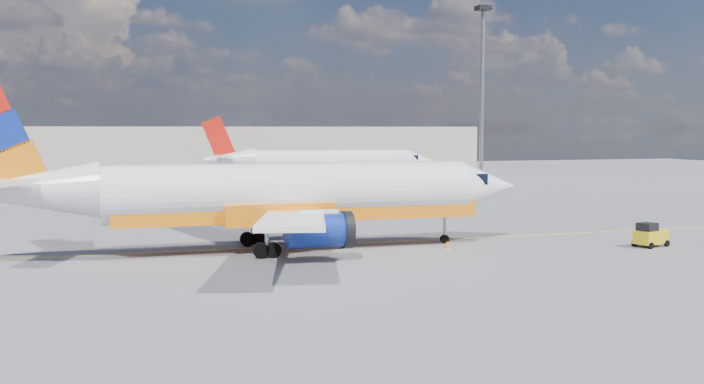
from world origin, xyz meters
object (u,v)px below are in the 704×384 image
object	(u,v)px
gse_tug	(650,235)
traffic_cone	(447,245)
main_jet	(275,195)
second_jet	(325,163)

from	to	relation	value
gse_tug	traffic_cone	bearing A→B (deg)	148.86
main_jet	second_jet	distance (m)	54.60
main_jet	traffic_cone	xyz separation A→B (m)	(10.77, -2.43, -3.30)
main_jet	gse_tug	distance (m)	24.67
main_jet	gse_tug	bearing A→B (deg)	-12.63
traffic_cone	gse_tug	bearing A→B (deg)	-13.72
second_jet	gse_tug	bearing A→B (deg)	-76.80
second_jet	traffic_cone	bearing A→B (deg)	-90.22
main_jet	gse_tug	xyz separation A→B (m)	(23.86, -5.62, -2.79)
second_jet	gse_tug	world-z (taller)	second_jet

